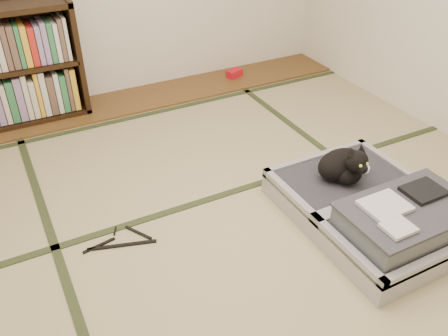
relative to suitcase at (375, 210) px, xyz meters
name	(u,v)px	position (x,y,z in m)	size (l,w,h in m)	color
floor	(244,235)	(-0.73, 0.27, -0.11)	(4.50, 4.50, 0.00)	tan
wood_strip	(134,100)	(-0.73, 2.27, -0.10)	(4.00, 0.50, 0.02)	brown
red_item	(234,73)	(0.32, 2.30, -0.06)	(0.15, 0.09, 0.07)	red
tatami_borders	(207,190)	(-0.73, 0.77, -0.11)	(4.00, 4.50, 0.01)	#2D381E
suitcase	(375,210)	(0.00, 0.00, 0.00)	(0.82, 1.09, 0.32)	#A2A2A7
cat	(344,165)	(-0.02, 0.29, 0.15)	(0.36, 0.37, 0.29)	black
cable_coil	(362,168)	(0.16, 0.32, 0.06)	(0.11, 0.11, 0.03)	white
hanger	(120,242)	(-1.39, 0.55, -0.11)	(0.40, 0.23, 0.01)	black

